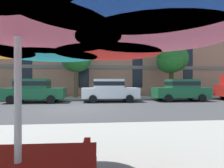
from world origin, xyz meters
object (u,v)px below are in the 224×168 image
at_px(sedan_green, 34,90).
at_px(sedan_green_midblock, 181,89).
at_px(street_tree_middle, 76,59).
at_px(sedan_white, 110,90).
at_px(street_tree_right, 171,59).
at_px(patio_umbrella, 18,13).

distance_m(sedan_green, sedan_green_midblock, 11.57).
bearing_deg(street_tree_middle, sedan_white, -48.69).
height_order(sedan_green, sedan_white, same).
bearing_deg(sedan_white, sedan_green, 180.00).
relative_size(sedan_green, sedan_green_midblock, 1.00).
relative_size(sedan_white, street_tree_right, 0.80).
distance_m(sedan_white, sedan_green_midblock, 5.86).
distance_m(sedan_green_midblock, street_tree_middle, 9.78).
bearing_deg(patio_umbrella, sedan_green, 106.47).
bearing_deg(sedan_green, sedan_white, 0.00).
distance_m(sedan_green_midblock, patio_umbrella, 14.95).
xyz_separation_m(sedan_white, street_tree_right, (6.27, 2.76, 2.91)).
bearing_deg(sedan_green, street_tree_right, 12.95).
relative_size(sedan_green, sedan_white, 1.00).
distance_m(sedan_green, sedan_white, 5.71).
bearing_deg(street_tree_middle, sedan_green, -130.33).
height_order(street_tree_middle, patio_umbrella, street_tree_middle).
height_order(sedan_green_midblock, street_tree_right, street_tree_right).
relative_size(sedan_green, street_tree_middle, 0.86).
xyz_separation_m(sedan_green, patio_umbrella, (3.75, -12.70, 1.09)).
bearing_deg(street_tree_right, street_tree_middle, 176.57).
xyz_separation_m(street_tree_middle, patio_umbrella, (0.95, -16.01, -1.72)).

